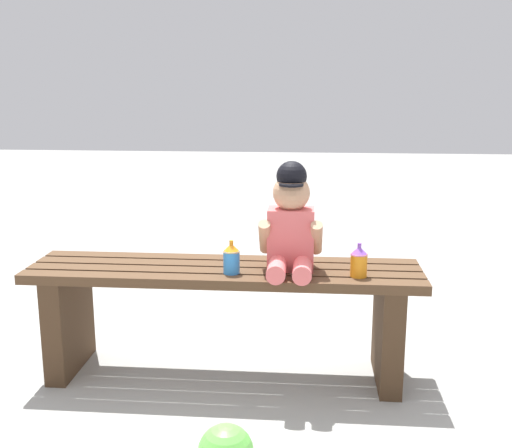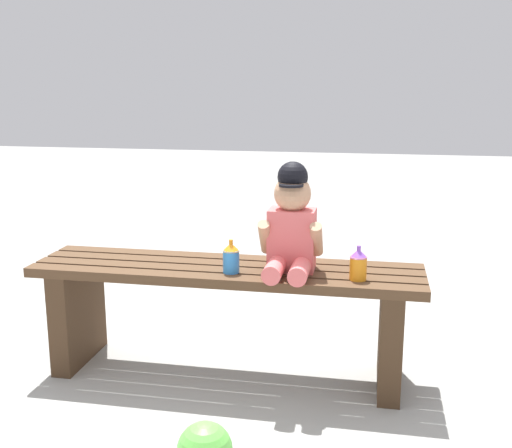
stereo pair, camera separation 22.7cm
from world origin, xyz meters
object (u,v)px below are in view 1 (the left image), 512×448
park_bench (225,303)px  sippy_cup_right (359,261)px  child_figure (291,224)px  sippy_cup_left (231,258)px

park_bench → sippy_cup_right: bearing=-9.0°
child_figure → sippy_cup_right: bearing=-12.6°
child_figure → sippy_cup_right: child_figure is taller
sippy_cup_left → sippy_cup_right: bearing=0.0°
sippy_cup_right → park_bench: bearing=171.0°
sippy_cup_left → sippy_cup_right: same height
park_bench → sippy_cup_right: sippy_cup_right is taller
park_bench → child_figure: size_ratio=3.67×
child_figure → park_bench: bearing=174.7°
sippy_cup_left → sippy_cup_right: size_ratio=1.00×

